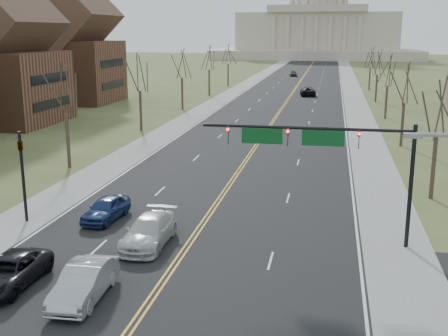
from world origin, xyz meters
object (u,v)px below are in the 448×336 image
at_px(car_sb_inner_second, 149,231).
at_px(car_far_nb, 308,91).
at_px(signal_mast, 322,147).
at_px(car_sb_outer_lead, 8,272).
at_px(car_far_sb, 293,73).
at_px(signal_left, 22,167).
at_px(car_sb_outer_second, 106,209).
at_px(car_sb_inner_lead, 84,282).

height_order(car_sb_inner_second, car_far_nb, car_far_nb).
bearing_deg(signal_mast, car_sb_outer_lead, -148.42).
relative_size(signal_mast, car_far_sb, 2.63).
distance_m(signal_left, car_sb_outer_second, 5.98).
bearing_deg(car_far_nb, car_sb_outer_second, 76.68).
distance_m(car_sb_outer_second, car_far_nb, 77.36).
xyz_separation_m(signal_left, car_far_nb, (14.75, 78.00, -2.88)).
bearing_deg(signal_mast, signal_left, 180.00).
relative_size(car_sb_inner_lead, car_sb_inner_second, 0.89).
relative_size(car_sb_outer_second, car_far_sb, 0.98).
height_order(car_sb_outer_lead, car_far_sb, car_far_sb).
relative_size(car_sb_inner_lead, car_sb_outer_lead, 0.95).
bearing_deg(car_far_sb, car_sb_inner_second, -96.43).
relative_size(signal_left, car_far_nb, 1.01).
xyz_separation_m(car_far_nb, car_far_sb, (-6.12, 47.48, -0.04)).
bearing_deg(car_sb_inner_lead, car_sb_inner_second, 81.38).
xyz_separation_m(car_sb_inner_second, car_far_sb, (-0.61, 127.96, -0.04)).
bearing_deg(car_far_nb, car_far_sb, -88.78).
bearing_deg(car_sb_outer_lead, signal_left, 115.09).
bearing_deg(car_far_sb, car_sb_outer_lead, -98.57).
xyz_separation_m(car_sb_inner_lead, car_far_sb, (0.17, 135.07, -0.05)).
distance_m(car_sb_inner_second, car_far_sb, 127.96).
height_order(car_sb_inner_lead, car_sb_outer_second, car_sb_inner_lead).
bearing_deg(car_far_nb, signal_mast, 86.96).
height_order(signal_mast, car_far_nb, signal_mast).
xyz_separation_m(car_sb_outer_lead, car_far_sb, (4.39, 134.51, 0.05)).
height_order(car_far_nb, car_far_sb, car_far_nb).
height_order(car_sb_inner_lead, car_far_sb, car_sb_inner_lead).
relative_size(signal_mast, car_sb_inner_lead, 2.41).
distance_m(car_sb_outer_lead, car_far_sb, 134.58).
bearing_deg(car_sb_inner_second, car_far_sb, 90.06).
xyz_separation_m(car_sb_inner_lead, car_sb_outer_lead, (-4.21, 0.57, -0.09)).
bearing_deg(car_sb_outer_lead, car_far_nb, 83.01).
relative_size(car_sb_outer_lead, car_sb_inner_second, 0.94).
height_order(signal_mast, signal_left, signal_mast).
bearing_deg(car_sb_inner_second, car_far_nb, 85.87).
relative_size(signal_mast, car_sb_outer_second, 2.68).
distance_m(car_sb_inner_lead, car_far_sb, 135.07).
height_order(signal_mast, car_far_sb, signal_mast).
bearing_deg(car_sb_inner_lead, car_far_nb, 83.53).
bearing_deg(car_sb_outer_second, car_sb_inner_lead, -67.10).
xyz_separation_m(signal_mast, car_sb_inner_second, (-9.70, -2.48, -4.93)).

